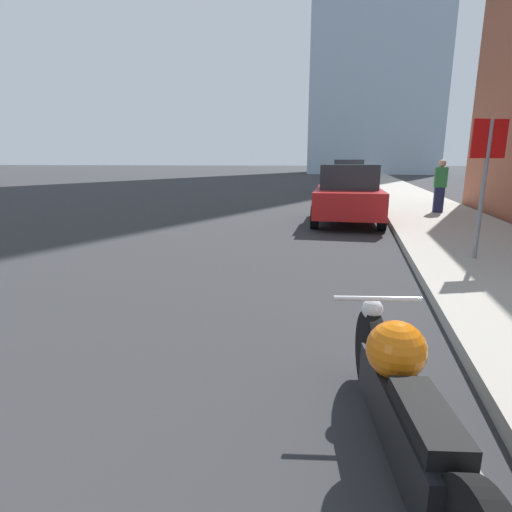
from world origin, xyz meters
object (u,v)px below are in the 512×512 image
object	(u,v)px
parked_car_silver	(350,173)
stop_sign	(486,166)
parked_car_white	(348,176)
pedestrian	(440,186)
motorcycle	(404,404)
parked_car_red	(348,195)

from	to	relation	value
parked_car_silver	stop_sign	distance (m)	28.52
parked_car_white	parked_car_silver	xyz separation A→B (m)	(0.00, 11.45, -0.11)
parked_car_silver	pedestrian	world-z (taller)	pedestrian
parked_car_white	pedestrian	distance (m)	10.73
motorcycle	parked_car_silver	distance (m)	33.52
parked_car_red	stop_sign	distance (m)	5.18
motorcycle	parked_car_white	size ratio (longest dim) A/B	0.49
pedestrian	parked_car_red	bearing A→B (deg)	-144.02
stop_sign	pedestrian	size ratio (longest dim) A/B	1.35
pedestrian	parked_car_white	bearing A→B (deg)	106.54
motorcycle	stop_sign	distance (m)	5.53
parked_car_white	stop_sign	size ratio (longest dim) A/B	2.08
parked_car_white	parked_car_silver	world-z (taller)	parked_car_white
motorcycle	parked_car_red	world-z (taller)	parked_car_red
parked_car_white	motorcycle	bearing A→B (deg)	-90.53
parked_car_silver	stop_sign	size ratio (longest dim) A/B	1.96
parked_car_red	parked_car_white	bearing A→B (deg)	88.82
parked_car_white	stop_sign	xyz separation A→B (m)	(2.43, -16.95, 0.76)
parked_car_white	stop_sign	bearing A→B (deg)	-84.26
parked_car_red	pedestrian	distance (m)	3.50
motorcycle	pedestrian	distance (m)	12.01
parked_car_white	pedestrian	xyz separation A→B (m)	(3.05, -10.29, 0.08)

